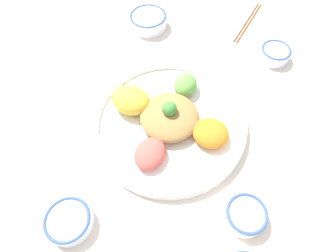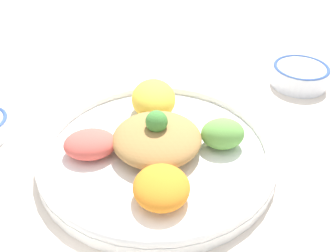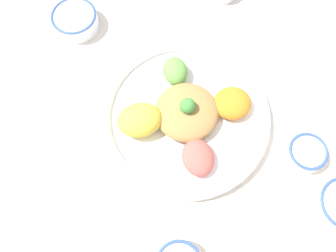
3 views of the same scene
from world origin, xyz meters
name	(u,v)px [view 2 (image 2 of 3)]	position (x,y,z in m)	size (l,w,h in m)	color
ground_plane	(163,152)	(0.00, 0.00, 0.00)	(2.40, 2.40, 0.00)	silver
salad_platter	(157,146)	(-0.02, 0.01, 0.03)	(0.40, 0.40, 0.10)	white
sauce_bowl_red	(300,74)	(0.25, -0.28, 0.03)	(0.12, 0.12, 0.05)	white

